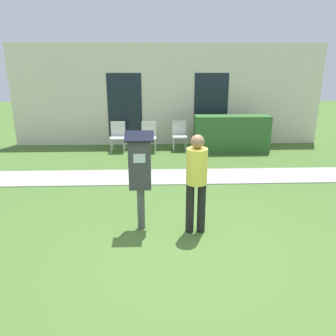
% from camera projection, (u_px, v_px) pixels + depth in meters
% --- Properties ---
extents(ground_plane, '(40.00, 40.00, 0.00)m').
position_uv_depth(ground_plane, '(185.00, 247.00, 4.81)').
color(ground_plane, '#476B2D').
extents(sidewalk, '(12.00, 1.10, 0.02)m').
position_uv_depth(sidewalk, '(173.00, 177.00, 7.79)').
color(sidewalk, '#A3A099').
rests_on(sidewalk, ground).
extents(building_facade, '(10.00, 0.26, 3.20)m').
position_uv_depth(building_facade, '(168.00, 95.00, 10.64)').
color(building_facade, beige).
rests_on(building_facade, ground).
extents(parking_meter, '(0.44, 0.31, 1.59)m').
position_uv_depth(parking_meter, '(140.00, 169.00, 5.06)').
color(parking_meter, '#4C4C4C').
rests_on(parking_meter, ground).
extents(person_standing, '(0.32, 0.32, 1.58)m').
position_uv_depth(person_standing, '(196.00, 177.00, 4.97)').
color(person_standing, black).
rests_on(person_standing, ground).
extents(outdoor_chair_left, '(0.44, 0.44, 0.90)m').
position_uv_depth(outdoor_chair_left, '(118.00, 134.00, 9.97)').
color(outdoor_chair_left, silver).
rests_on(outdoor_chair_left, ground).
extents(outdoor_chair_middle, '(0.44, 0.44, 0.90)m').
position_uv_depth(outdoor_chair_middle, '(149.00, 134.00, 9.96)').
color(outdoor_chair_middle, silver).
rests_on(outdoor_chair_middle, ground).
extents(outdoor_chair_right, '(0.44, 0.44, 0.90)m').
position_uv_depth(outdoor_chair_right, '(179.00, 133.00, 10.14)').
color(outdoor_chair_right, silver).
rests_on(outdoor_chair_right, ground).
extents(hedge_row, '(2.23, 0.60, 1.10)m').
position_uv_depth(hedge_row, '(232.00, 134.00, 9.92)').
color(hedge_row, '#33662D').
rests_on(hedge_row, ground).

